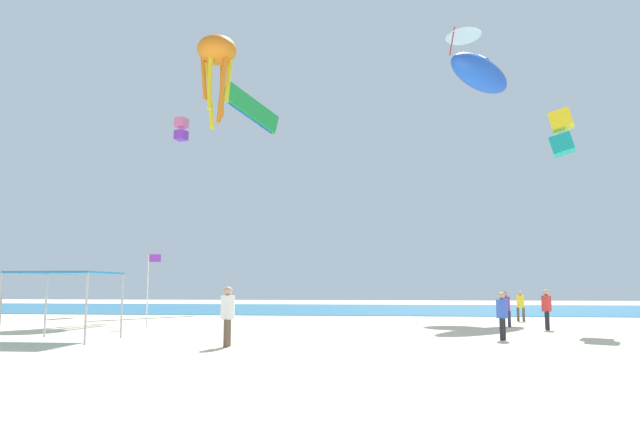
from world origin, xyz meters
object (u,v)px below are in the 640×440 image
object	(u,v)px
canopy_tent	(66,276)
kite_box_pink	(181,129)
person_leftmost	(506,306)
kite_delta_white	(463,33)
kite_inflatable_blue	(480,74)
person_far_shore	(547,306)
person_central	(502,312)
kite_box_yellow	(561,133)
kite_octopus_orange	(217,55)
person_rightmost	(228,311)
person_near_tent	(520,303)
kite_parafoil_green	(251,109)
banner_flag	(149,282)

from	to	relation	value
canopy_tent	kite_box_pink	world-z (taller)	kite_box_pink
person_leftmost	kite_box_pink	size ratio (longest dim) A/B	0.90
kite_delta_white	kite_inflatable_blue	bearing A→B (deg)	-125.10
person_far_shore	person_central	bearing A→B (deg)	157.97
person_leftmost	kite_box_yellow	world-z (taller)	kite_box_yellow
kite_box_pink	kite_box_yellow	bearing A→B (deg)	-14.97
person_far_shore	kite_inflatable_blue	xyz separation A→B (m)	(-0.23, 12.21, 14.89)
person_leftmost	person_central	size ratio (longest dim) A/B	0.98
kite_box_yellow	kite_box_pink	bearing A→B (deg)	-102.14
person_central	kite_octopus_orange	bearing A→B (deg)	-114.16
canopy_tent	person_rightmost	distance (m)	6.30
person_near_tent	person_leftmost	world-z (taller)	person_leftmost
kite_box_pink	kite_parafoil_green	bearing A→B (deg)	44.11
person_rightmost	person_leftmost	bearing A→B (deg)	129.91
kite_box_pink	person_rightmost	bearing A→B (deg)	-50.26
person_near_tent	kite_inflatable_blue	bearing A→B (deg)	-67.35
kite_box_pink	person_near_tent	bearing A→B (deg)	-9.88
canopy_tent	kite_box_pink	size ratio (longest dim) A/B	1.66
person_leftmost	kite_octopus_orange	distance (m)	25.87
banner_flag	kite_octopus_orange	world-z (taller)	kite_octopus_orange
person_leftmost	kite_octopus_orange	bearing A→B (deg)	176.36
person_rightmost	kite_box_pink	world-z (taller)	kite_box_pink
person_leftmost	kite_box_yellow	distance (m)	8.92
canopy_tent	kite_delta_white	size ratio (longest dim) A/B	0.76
person_far_shore	kite_delta_white	bearing A→B (deg)	8.99
kite_delta_white	kite_octopus_orange	bearing A→B (deg)	165.25
person_central	kite_box_pink	xyz separation A→B (m)	(-19.80, 22.54, 13.31)
person_central	kite_delta_white	size ratio (longest dim) A/B	0.42
canopy_tent	kite_box_yellow	distance (m)	22.72
person_far_shore	kite_octopus_orange	size ratio (longest dim) A/B	0.26
kite_parafoil_green	banner_flag	bearing A→B (deg)	-140.36
banner_flag	kite_parafoil_green	world-z (taller)	kite_parafoil_green
kite_delta_white	kite_box_pink	bearing A→B (deg)	146.69
kite_parafoil_green	kite_box_yellow	bearing A→B (deg)	-92.86
person_leftmost	kite_parafoil_green	bearing A→B (deg)	158.69
kite_inflatable_blue	kite_parafoil_green	xyz separation A→B (m)	(-17.34, 8.08, 0.71)
person_far_shore	kite_box_yellow	xyz separation A→B (m)	(1.78, 2.64, 8.20)
person_leftmost	kite_octopus_orange	size ratio (longest dim) A/B	0.25
canopy_tent	kite_box_yellow	world-z (taller)	kite_box_yellow
kite_inflatable_blue	kite_box_pink	world-z (taller)	kite_inflatable_blue
kite_box_yellow	kite_octopus_orange	world-z (taller)	kite_octopus_orange
person_near_tent	canopy_tent	bearing A→B (deg)	52.48
person_far_shore	kite_parafoil_green	size ratio (longest dim) A/B	0.35
kite_delta_white	kite_box_pink	distance (m)	23.52
kite_delta_white	kite_box_yellow	bearing A→B (deg)	-118.26
canopy_tent	person_near_tent	size ratio (longest dim) A/B	1.88
person_near_tent	kite_parafoil_green	bearing A→B (deg)	-21.21
kite_parafoil_green	kite_inflatable_blue	bearing A→B (deg)	-75.48
person_leftmost	person_far_shore	xyz separation A→B (m)	(1.37, -1.50, 0.06)
person_leftmost	canopy_tent	bearing A→B (deg)	-125.38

